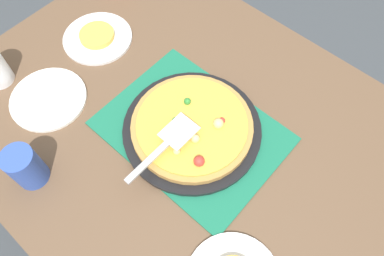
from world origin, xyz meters
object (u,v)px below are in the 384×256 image
(pizza_pan, at_px, (192,129))
(plate_far_right, at_px, (98,38))
(served_slice_right, at_px, (97,35))
(cup_near, at_px, (26,167))
(pizza_server, at_px, (166,144))
(pizza, at_px, (192,126))
(plate_side, at_px, (48,99))

(pizza_pan, height_order, plate_far_right, pizza_pan)
(plate_far_right, distance_m, served_slice_right, 0.01)
(plate_far_right, relative_size, cup_near, 1.83)
(pizza_pan, relative_size, pizza_server, 1.65)
(pizza, bearing_deg, pizza_pan, -25.76)
(served_slice_right, relative_size, cup_near, 0.92)
(pizza, xyz_separation_m, plate_side, (0.38, 0.20, -0.03))
(pizza, height_order, plate_side, pizza)
(pizza, distance_m, plate_far_right, 0.46)
(pizza_server, bearing_deg, cup_near, 51.43)
(pizza_pan, xyz_separation_m, served_slice_right, (0.45, -0.05, 0.01))
(pizza, xyz_separation_m, plate_far_right, (0.45, -0.05, -0.03))
(plate_far_right, distance_m, cup_near, 0.49)
(pizza, relative_size, pizza_server, 1.43)
(plate_far_right, bearing_deg, served_slice_right, -90.00)
(pizza, xyz_separation_m, cup_near, (0.22, 0.37, 0.03))
(pizza_pan, xyz_separation_m, cup_near, (0.22, 0.37, 0.05))
(served_slice_right, distance_m, cup_near, 0.48)
(pizza_pan, bearing_deg, pizza, 154.24)
(pizza_pan, relative_size, pizza, 1.15)
(pizza_pan, xyz_separation_m, plate_side, (0.38, 0.20, -0.01))
(pizza, relative_size, served_slice_right, 3.00)
(plate_far_right, relative_size, served_slice_right, 2.00)
(plate_far_right, xyz_separation_m, served_slice_right, (0.00, -0.00, 0.01))
(pizza_pan, bearing_deg, served_slice_right, -6.59)
(plate_side, xyz_separation_m, served_slice_right, (0.07, -0.25, 0.01))
(served_slice_right, bearing_deg, pizza_server, 161.59)
(pizza_server, bearing_deg, pizza_pan, -90.47)
(pizza, distance_m, served_slice_right, 0.46)
(pizza, relative_size, cup_near, 2.75)
(pizza, height_order, plate_far_right, pizza)
(pizza_pan, bearing_deg, cup_near, 59.50)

